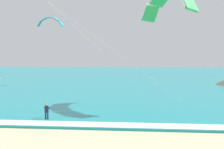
# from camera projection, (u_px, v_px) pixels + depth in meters

# --- Properties ---
(sea) EXTENTS (200.00, 120.00, 0.20)m
(sea) POSITION_uv_depth(u_px,v_px,m) (114.00, 76.00, 82.07)
(sea) COLOR teal
(sea) RESTS_ON ground
(surf_foam) EXTENTS (200.00, 1.71, 0.04)m
(surf_foam) POSITION_uv_depth(u_px,v_px,m) (57.00, 124.00, 23.44)
(surf_foam) COLOR white
(surf_foam) RESTS_ON sea
(surfboard) EXTENTS (0.53, 1.43, 0.09)m
(surfboard) POSITION_uv_depth(u_px,v_px,m) (47.00, 121.00, 25.20)
(surfboard) COLOR #E04C38
(surfboard) RESTS_ON ground
(kitesurfer) EXTENTS (0.55, 0.54, 1.69)m
(kitesurfer) POSITION_uv_depth(u_px,v_px,m) (47.00, 111.00, 25.16)
(kitesurfer) COLOR #191E38
(kitesurfer) RESTS_ON ground
(kite_primary) EXTENTS (14.13, 9.57, 12.14)m
(kite_primary) POSITION_uv_depth(u_px,v_px,m) (168.00, 0.00, 29.20)
(kite_primary) COLOR green
(kite_distant) EXTENTS (5.39, 1.50, 1.91)m
(kite_distant) POSITION_uv_depth(u_px,v_px,m) (50.00, 21.00, 53.20)
(kite_distant) COLOR teal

